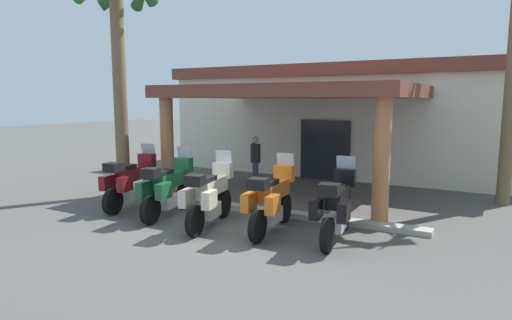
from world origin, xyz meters
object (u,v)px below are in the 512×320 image
at_px(motorcycle_orange, 271,200).
at_px(pedestrian, 256,158).
at_px(motorcycle_black, 337,206).
at_px(motorcycle_green, 168,188).
at_px(palm_tree_roadside, 118,32).
at_px(motel_building, 353,117).
at_px(motorcycle_maroon, 131,181).
at_px(motorcycle_cream, 210,196).

xyz_separation_m(motorcycle_orange, pedestrian, (-2.50, 3.95, 0.26)).
bearing_deg(motorcycle_black, motorcycle_green, 86.43).
distance_m(motorcycle_black, palm_tree_roadside, 7.97).
relative_size(motel_building, motorcycle_green, 6.13).
distance_m(motorcycle_maroon, motorcycle_cream, 2.80).
distance_m(motorcycle_maroon, motorcycle_green, 1.40).
bearing_deg(motorcycle_cream, palm_tree_roadside, 59.76).
distance_m(pedestrian, palm_tree_roadside, 5.49).
distance_m(motorcycle_green, palm_tree_roadside, 4.95).
relative_size(motorcycle_green, pedestrian, 1.33).
distance_m(motorcycle_green, pedestrian, 4.00).
distance_m(motel_building, motorcycle_cream, 10.16).
bearing_deg(pedestrian, palm_tree_roadside, -1.56).
xyz_separation_m(motorcycle_maroon, motorcycle_green, (1.38, -0.20, 0.00)).
xyz_separation_m(motel_building, palm_tree_roadside, (-4.41, -8.59, 2.62)).
bearing_deg(motorcycle_maroon, motorcycle_green, -107.09).
distance_m(motorcycle_maroon, pedestrian, 4.14).
xyz_separation_m(motorcycle_green, motorcycle_cream, (1.39, -0.25, 0.00)).
xyz_separation_m(motel_building, pedestrian, (-1.49, -5.83, -1.12)).
height_order(motel_building, motorcycle_cream, motel_building).
height_order(motorcycle_green, motorcycle_black, same).
bearing_deg(pedestrian, motorcycle_black, 90.48).
relative_size(motorcycle_green, motorcycle_orange, 1.00).
bearing_deg(motorcycle_maroon, motel_building, -27.14).
distance_m(motorcycle_orange, motorcycle_black, 1.39).
bearing_deg(pedestrian, motorcycle_maroon, 21.48).
xyz_separation_m(motel_building, motorcycle_maroon, (-3.14, -9.62, -1.38)).
bearing_deg(motel_building, motorcycle_cream, -91.19).
distance_m(motorcycle_cream, motorcycle_orange, 1.41).
relative_size(motorcycle_maroon, palm_tree_roadside, 0.34).
height_order(motorcycle_maroon, palm_tree_roadside, palm_tree_roadside).
bearing_deg(palm_tree_roadside, motorcycle_black, -8.95).
relative_size(motel_building, pedestrian, 8.12).
height_order(motorcycle_green, palm_tree_roadside, palm_tree_roadside).
bearing_deg(motorcycle_green, motorcycle_maroon, 73.91).
xyz_separation_m(motel_building, motorcycle_green, (-1.75, -9.81, -1.38)).
bearing_deg(motorcycle_black, motorcycle_orange, 89.23).
relative_size(motel_building, palm_tree_roadside, 2.07).
distance_m(motorcycle_orange, pedestrian, 4.68).
bearing_deg(motorcycle_green, pedestrian, -11.91).
height_order(motel_building, palm_tree_roadside, palm_tree_roadside).
bearing_deg(motorcycle_orange, motorcycle_maroon, 82.94).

